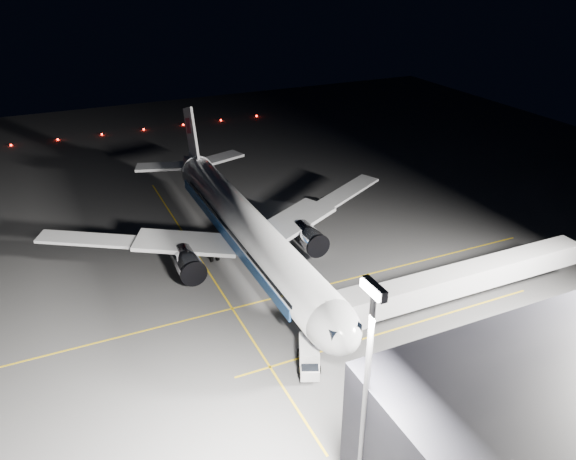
# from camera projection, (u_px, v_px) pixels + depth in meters

# --- Properties ---
(ground) EXTENTS (200.00, 200.00, 0.00)m
(ground) POSITION_uv_depth(u_px,v_px,m) (248.00, 262.00, 79.96)
(ground) COLOR #4C4C4F
(ground) RESTS_ON ground
(guide_line_main) EXTENTS (0.25, 80.00, 0.01)m
(guide_line_main) POSITION_uv_depth(u_px,v_px,m) (276.00, 297.00, 71.83)
(guide_line_main) COLOR gold
(guide_line_main) RESTS_ON ground
(guide_line_cross) EXTENTS (70.00, 0.25, 0.01)m
(guide_line_cross) POSITION_uv_depth(u_px,v_px,m) (208.00, 271.00, 77.72)
(guide_line_cross) COLOR gold
(guide_line_cross) RESTS_ON ground
(guide_line_side) EXTENTS (0.25, 40.00, 0.01)m
(guide_line_side) POSITION_uv_depth(u_px,v_px,m) (395.00, 329.00, 65.80)
(guide_line_side) COLOR gold
(guide_line_side) RESTS_ON ground
(airliner) EXTENTS (61.48, 54.22, 16.64)m
(airliner) POSITION_uv_depth(u_px,v_px,m) (245.00, 227.00, 78.52)
(airliner) COLOR silver
(airliner) RESTS_ON ground
(jet_bridge) EXTENTS (3.60, 34.40, 6.30)m
(jet_bridge) POSITION_uv_depth(u_px,v_px,m) (455.00, 281.00, 66.75)
(jet_bridge) COLOR #B2B2B7
(jet_bridge) RESTS_ON ground
(floodlight_mast_south) EXTENTS (2.40, 0.67, 20.70)m
(floodlight_mast_south) POSITION_uv_depth(u_px,v_px,m) (367.00, 384.00, 39.66)
(floodlight_mast_south) COLOR #59595E
(floodlight_mast_south) RESTS_ON ground
(taxiway_lights) EXTENTS (0.44, 60.44, 0.44)m
(taxiway_lights) POSITION_uv_depth(u_px,v_px,m) (144.00, 129.00, 138.40)
(taxiway_lights) COLOR #FF140A
(taxiway_lights) RESTS_ON ground
(service_truck) EXTENTS (5.70, 4.10, 2.73)m
(service_truck) POSITION_uv_depth(u_px,v_px,m) (309.00, 356.00, 59.20)
(service_truck) COLOR silver
(service_truck) RESTS_ON ground
(baggage_tug) EXTENTS (2.73, 2.42, 1.68)m
(baggage_tug) POSITION_uv_depth(u_px,v_px,m) (326.00, 202.00, 97.02)
(baggage_tug) COLOR black
(baggage_tug) RESTS_ON ground
(safety_cone_a) EXTENTS (0.36, 0.36, 0.54)m
(safety_cone_a) POSITION_uv_depth(u_px,v_px,m) (285.00, 267.00, 78.25)
(safety_cone_a) COLOR #F63C0A
(safety_cone_a) RESTS_ON ground
(safety_cone_b) EXTENTS (0.44, 0.44, 0.66)m
(safety_cone_b) POSITION_uv_depth(u_px,v_px,m) (262.00, 241.00, 85.06)
(safety_cone_b) COLOR #F63C0A
(safety_cone_b) RESTS_ON ground
(safety_cone_c) EXTENTS (0.36, 0.36, 0.55)m
(safety_cone_c) POSITION_uv_depth(u_px,v_px,m) (266.00, 233.00, 87.61)
(safety_cone_c) COLOR #F63C0A
(safety_cone_c) RESTS_ON ground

